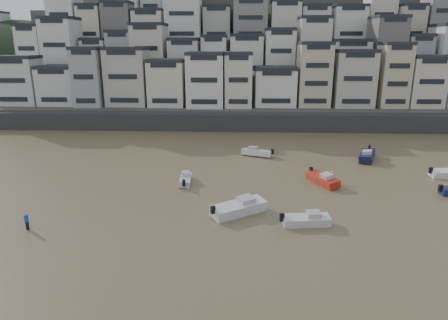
{
  "coord_description": "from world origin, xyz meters",
  "views": [
    {
      "loc": [
        3.97,
        -15.76,
        17.62
      ],
      "look_at": [
        2.04,
        30.0,
        4.0
      ],
      "focal_mm": 32.0,
      "sensor_mm": 36.0,
      "label": 1
    }
  ],
  "objects_px": {
    "boat_c": "(239,206)",
    "person_pink": "(332,176)",
    "boat_i": "(367,154)",
    "person_blue": "(27,221)",
    "boat_e": "(323,178)",
    "boat_f": "(185,178)",
    "boat_a": "(306,219)",
    "boat_h": "(257,151)"
  },
  "relations": [
    {
      "from": "boat_c",
      "to": "person_pink",
      "type": "distance_m",
      "value": 15.94
    },
    {
      "from": "boat_i",
      "to": "person_blue",
      "type": "bearing_deg",
      "value": -35.24
    },
    {
      "from": "person_blue",
      "to": "boat_e",
      "type": "bearing_deg",
      "value": 24.66
    },
    {
      "from": "boat_f",
      "to": "person_pink",
      "type": "xyz_separation_m",
      "value": [
        19.0,
        0.97,
        0.23
      ]
    },
    {
      "from": "boat_c",
      "to": "person_blue",
      "type": "bearing_deg",
      "value": 157.9
    },
    {
      "from": "boat_a",
      "to": "boat_c",
      "type": "height_order",
      "value": "boat_c"
    },
    {
      "from": "boat_h",
      "to": "person_pink",
      "type": "relative_size",
      "value": 3.09
    },
    {
      "from": "boat_a",
      "to": "boat_c",
      "type": "xyz_separation_m",
      "value": [
        -6.73,
        2.4,
        0.21
      ]
    },
    {
      "from": "boat_i",
      "to": "person_blue",
      "type": "distance_m",
      "value": 47.94
    },
    {
      "from": "person_blue",
      "to": "person_pink",
      "type": "xyz_separation_m",
      "value": [
        32.64,
        14.91,
        0.0
      ]
    },
    {
      "from": "boat_i",
      "to": "person_pink",
      "type": "bearing_deg",
      "value": -13.3
    },
    {
      "from": "boat_i",
      "to": "boat_e",
      "type": "height_order",
      "value": "boat_i"
    },
    {
      "from": "boat_a",
      "to": "boat_c",
      "type": "relative_size",
      "value": 0.77
    },
    {
      "from": "boat_c",
      "to": "boat_a",
      "type": "bearing_deg",
      "value": -53.92
    },
    {
      "from": "boat_e",
      "to": "person_pink",
      "type": "distance_m",
      "value": 1.4
    },
    {
      "from": "boat_f",
      "to": "person_blue",
      "type": "bearing_deg",
      "value": 132.8
    },
    {
      "from": "boat_a",
      "to": "person_pink",
      "type": "height_order",
      "value": "person_pink"
    },
    {
      "from": "boat_e",
      "to": "boat_i",
      "type": "bearing_deg",
      "value": 116.6
    },
    {
      "from": "boat_a",
      "to": "boat_e",
      "type": "xyz_separation_m",
      "value": [
        4.01,
        12.33,
        0.07
      ]
    },
    {
      "from": "boat_i",
      "to": "person_pink",
      "type": "height_order",
      "value": "boat_i"
    },
    {
      "from": "boat_a",
      "to": "person_pink",
      "type": "relative_size",
      "value": 2.98
    },
    {
      "from": "boat_a",
      "to": "person_blue",
      "type": "relative_size",
      "value": 2.98
    },
    {
      "from": "boat_a",
      "to": "boat_h",
      "type": "distance_m",
      "value": 25.48
    },
    {
      "from": "boat_e",
      "to": "person_pink",
      "type": "height_order",
      "value": "person_pink"
    },
    {
      "from": "boat_a",
      "to": "boat_i",
      "type": "height_order",
      "value": "boat_i"
    },
    {
      "from": "person_pink",
      "to": "boat_i",
      "type": "bearing_deg",
      "value": 54.49
    },
    {
      "from": "boat_h",
      "to": "person_pink",
      "type": "distance_m",
      "value": 15.41
    },
    {
      "from": "boat_f",
      "to": "boat_c",
      "type": "relative_size",
      "value": 0.7
    },
    {
      "from": "boat_c",
      "to": "person_pink",
      "type": "xyz_separation_m",
      "value": [
        12.03,
        10.45,
        -0.05
      ]
    },
    {
      "from": "boat_a",
      "to": "person_pink",
      "type": "xyz_separation_m",
      "value": [
        5.3,
        12.85,
        0.16
      ]
    },
    {
      "from": "boat_e",
      "to": "person_blue",
      "type": "bearing_deg",
      "value": -90.28
    },
    {
      "from": "boat_a",
      "to": "boat_h",
      "type": "xyz_separation_m",
      "value": [
        -3.94,
        25.18,
        0.03
      ]
    },
    {
      "from": "boat_c",
      "to": "boat_f",
      "type": "bearing_deg",
      "value": 92.0
    },
    {
      "from": "boat_c",
      "to": "person_blue",
      "type": "xyz_separation_m",
      "value": [
        -20.61,
        -4.46,
        -0.05
      ]
    },
    {
      "from": "boat_a",
      "to": "boat_h",
      "type": "bearing_deg",
      "value": 92.36
    },
    {
      "from": "person_pink",
      "to": "boat_a",
      "type": "bearing_deg",
      "value": -112.42
    },
    {
      "from": "person_blue",
      "to": "boat_i",
      "type": "bearing_deg",
      "value": 32.55
    },
    {
      "from": "boat_h",
      "to": "person_blue",
      "type": "bearing_deg",
      "value": 70.88
    },
    {
      "from": "boat_a",
      "to": "boat_c",
      "type": "distance_m",
      "value": 7.15
    },
    {
      "from": "boat_c",
      "to": "person_pink",
      "type": "relative_size",
      "value": 3.87
    },
    {
      "from": "boat_a",
      "to": "boat_c",
      "type": "bearing_deg",
      "value": 153.85
    },
    {
      "from": "boat_i",
      "to": "boat_e",
      "type": "bearing_deg",
      "value": -16.25
    }
  ]
}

